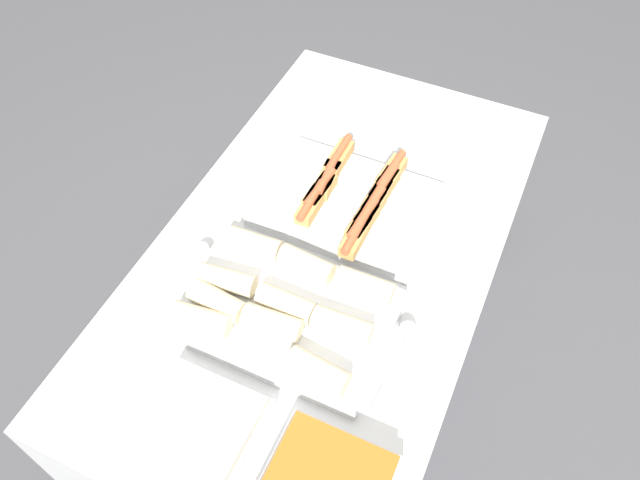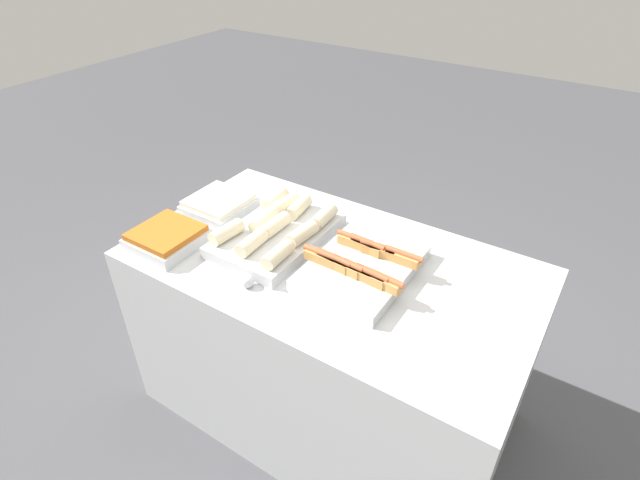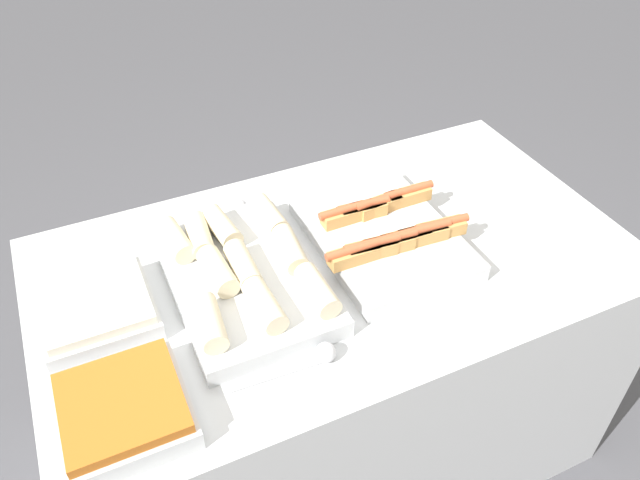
{
  "view_description": "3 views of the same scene",
  "coord_description": "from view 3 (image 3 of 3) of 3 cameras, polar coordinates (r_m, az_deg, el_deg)",
  "views": [
    {
      "loc": [
        -0.95,
        -0.41,
        2.2
      ],
      "look_at": [
        -0.05,
        0.0,
        0.94
      ],
      "focal_mm": 35.0,
      "sensor_mm": 36.0,
      "label": 1
    },
    {
      "loc": [
        0.79,
        -1.3,
        2.01
      ],
      "look_at": [
        -0.05,
        0.0,
        0.94
      ],
      "focal_mm": 28.0,
      "sensor_mm": 36.0,
      "label": 2
    },
    {
      "loc": [
        -0.55,
        -1.08,
        1.95
      ],
      "look_at": [
        -0.05,
        0.0,
        0.94
      ],
      "focal_mm": 35.0,
      "sensor_mm": 36.0,
      "label": 3
    }
  ],
  "objects": [
    {
      "name": "tray_side_front",
      "position": [
        1.34,
        -17.51,
        -14.64
      ],
      "size": [
        0.25,
        0.26,
        0.07
      ],
      "color": "silver",
      "rests_on": "counter"
    },
    {
      "name": "ground_plane",
      "position": [
        2.3,
        1.19,
        -17.71
      ],
      "size": [
        12.0,
        12.0,
        0.0
      ],
      "primitive_type": "plane",
      "color": "#4C4C51"
    },
    {
      "name": "counter",
      "position": [
        1.95,
        1.36,
        -11.04
      ],
      "size": [
        1.55,
        0.88,
        0.86
      ],
      "color": "silver",
      "rests_on": "ground_plane"
    },
    {
      "name": "serving_spoon_near",
      "position": [
        1.39,
        -0.21,
        -10.58
      ],
      "size": [
        0.24,
        0.05,
        0.05
      ],
      "color": "silver",
      "rests_on": "counter"
    },
    {
      "name": "tray_wraps",
      "position": [
        1.54,
        -7.06,
        -3.02
      ],
      "size": [
        0.34,
        0.52,
        0.11
      ],
      "color": "silver",
      "rests_on": "counter"
    },
    {
      "name": "serving_spoon_far",
      "position": [
        1.78,
        -8.02,
        2.8
      ],
      "size": [
        0.24,
        0.05,
        0.05
      ],
      "color": "silver",
      "rests_on": "counter"
    },
    {
      "name": "tray_side_back",
      "position": [
        1.55,
        -19.69,
        -5.98
      ],
      "size": [
        0.25,
        0.26,
        0.07
      ],
      "color": "silver",
      "rests_on": "counter"
    },
    {
      "name": "tray_hotdogs",
      "position": [
        1.66,
        5.87,
        0.54
      ],
      "size": [
        0.4,
        0.48,
        0.1
      ],
      "color": "silver",
      "rests_on": "counter"
    }
  ]
}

